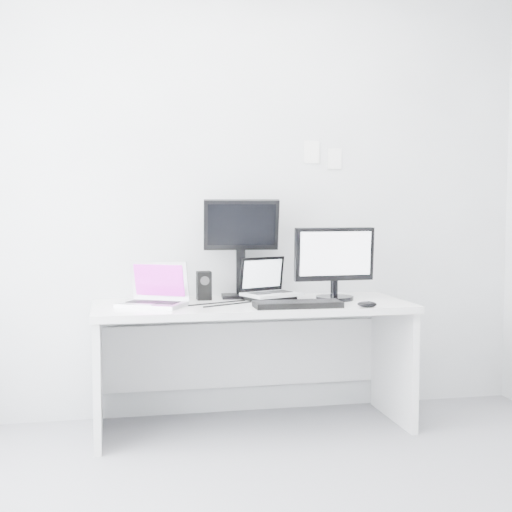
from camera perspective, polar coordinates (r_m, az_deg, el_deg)
The scene contains 11 objects.
back_wall at distance 4.39m, azimuth -1.23°, elevation 4.89°, with size 3.60×3.60×0.00m, color silver.
desk at distance 4.15m, azimuth -0.33°, elevation -8.76°, with size 1.80×0.70×0.73m, color white.
macbook at distance 3.96m, azimuth -8.34°, elevation -2.16°, with size 0.35×0.26×0.26m, color #B2B2B7.
speaker at distance 4.22m, azimuth -4.19°, elevation -2.38°, with size 0.08×0.08×0.17m, color black.
dell_laptop at distance 4.19m, azimuth 1.25°, elevation -1.80°, with size 0.31×0.24×0.26m, color #B7BBBF.
rear_monitor at distance 4.28m, azimuth -1.21°, elevation 0.69°, with size 0.45×0.16×0.61m, color black.
samsung_monitor at distance 4.21m, azimuth 6.34°, elevation -0.51°, with size 0.48×0.22×0.44m, color black.
keyboard at distance 3.92m, azimuth 3.36°, elevation -3.88°, with size 0.48×0.17×0.03m, color black.
mouse at distance 3.95m, azimuth 8.89°, elevation -3.83°, with size 0.11×0.07×0.04m, color black.
wall_note_0 at distance 4.50m, azimuth 4.49°, elevation 8.30°, with size 0.10×0.00×0.14m, color white.
wall_note_1 at distance 4.54m, azimuth 6.32°, elevation 7.74°, with size 0.09×0.00×0.13m, color white.
Camera 1 is at (-0.79, -2.72, 1.29)m, focal length 49.96 mm.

